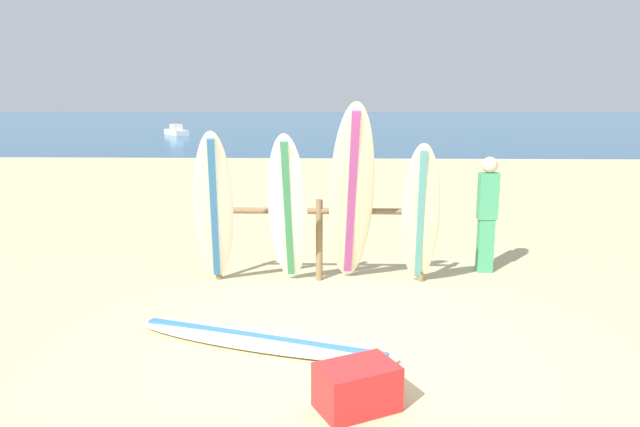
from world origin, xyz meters
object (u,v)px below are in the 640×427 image
at_px(surfboard_rack, 319,229).
at_px(surfboard_lying_on_sand, 261,339).
at_px(surfboard_leaning_center, 420,217).
at_px(cooler_box, 357,387).
at_px(surfboard_leaning_left, 288,212).
at_px(surfboard_leaning_far_left, 214,211).
at_px(surfboard_leaning_center_left, 351,197).
at_px(small_boat_offshore, 176,131).
at_px(beachgoer_standing, 487,210).

distance_m(surfboard_rack, surfboard_lying_on_sand, 2.19).
distance_m(surfboard_leaning_center, cooler_box, 3.08).
height_order(surfboard_rack, surfboard_leaning_left, surfboard_leaning_left).
xyz_separation_m(surfboard_leaning_far_left, surfboard_leaning_left, (0.91, 0.03, -0.01)).
relative_size(surfboard_leaning_center_left, cooler_box, 3.92).
distance_m(surfboard_leaning_center_left, surfboard_lying_on_sand, 2.23).
relative_size(surfboard_leaning_center, surfboard_lying_on_sand, 0.67).
distance_m(surfboard_leaning_far_left, surfboard_leaning_center, 2.54).
height_order(surfboard_rack, surfboard_leaning_center_left, surfboard_leaning_center_left).
xyz_separation_m(surfboard_leaning_left, cooler_box, (0.77, -2.81, -0.82)).
relative_size(surfboard_leaning_left, small_boat_offshore, 0.68).
height_order(surfboard_leaning_center_left, small_boat_offshore, surfboard_leaning_center_left).
bearing_deg(surfboard_leaning_center, surfboard_leaning_far_left, -178.24).
bearing_deg(surfboard_leaning_center_left, beachgoer_standing, 22.80).
relative_size(surfboard_leaning_far_left, surfboard_leaning_center, 1.07).
bearing_deg(surfboard_leaning_far_left, surfboard_leaning_center_left, 3.37).
bearing_deg(small_boat_offshore, surfboard_lying_on_sand, -72.92).
distance_m(surfboard_rack, beachgoer_standing, 2.33).
distance_m(surfboard_leaning_center_left, beachgoer_standing, 2.05).
height_order(surfboard_leaning_far_left, surfboard_leaning_center_left, surfboard_leaning_center_left).
relative_size(surfboard_rack, cooler_box, 4.64).
bearing_deg(surfboard_leaning_far_left, surfboard_leaning_center, 1.76).
height_order(surfboard_leaning_center, beachgoer_standing, surfboard_leaning_center).
distance_m(surfboard_leaning_left, surfboard_leaning_center, 1.63).
distance_m(surfboard_leaning_center_left, small_boat_offshore, 32.39).
height_order(surfboard_leaning_left, cooler_box, surfboard_leaning_left).
relative_size(surfboard_leaning_left, surfboard_leaning_center, 1.06).
bearing_deg(cooler_box, surfboard_leaning_center_left, 62.66).
distance_m(surfboard_lying_on_sand, beachgoer_standing, 3.82).
bearing_deg(beachgoer_standing, cooler_box, -117.08).
xyz_separation_m(surfboard_leaning_far_left, surfboard_lying_on_sand, (0.77, -1.58, -0.98)).
bearing_deg(cooler_box, beachgoer_standing, 35.64).
relative_size(surfboard_leaning_center, beachgoer_standing, 1.18).
distance_m(surfboard_rack, surfboard_leaning_far_left, 1.39).
height_order(surfboard_leaning_left, surfboard_lying_on_sand, surfboard_leaning_left).
relative_size(surfboard_rack, surfboard_leaning_center_left, 1.18).
bearing_deg(surfboard_rack, small_boat_offshore, 109.02).
height_order(surfboard_rack, beachgoer_standing, beachgoer_standing).
xyz_separation_m(surfboard_leaning_center, cooler_box, (-0.85, -2.86, -0.76)).
relative_size(beachgoer_standing, cooler_box, 2.67).
bearing_deg(surfboard_rack, surfboard_lying_on_sand, -104.15).
distance_m(surfboard_rack, cooler_box, 3.28).
bearing_deg(small_boat_offshore, surfboard_rack, -70.98).
height_order(surfboard_leaning_center_left, surfboard_lying_on_sand, surfboard_leaning_center_left).
bearing_deg(surfboard_leaning_center, beachgoer_standing, 38.39).
bearing_deg(cooler_box, surfboard_leaning_far_left, 93.92).
bearing_deg(surfboard_rack, beachgoer_standing, 11.16).
bearing_deg(surfboard_leaning_center, surfboard_leaning_left, -178.16).
bearing_deg(surfboard_leaning_far_left, surfboard_rack, 18.85).
bearing_deg(surfboard_leaning_far_left, beachgoer_standing, 13.98).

